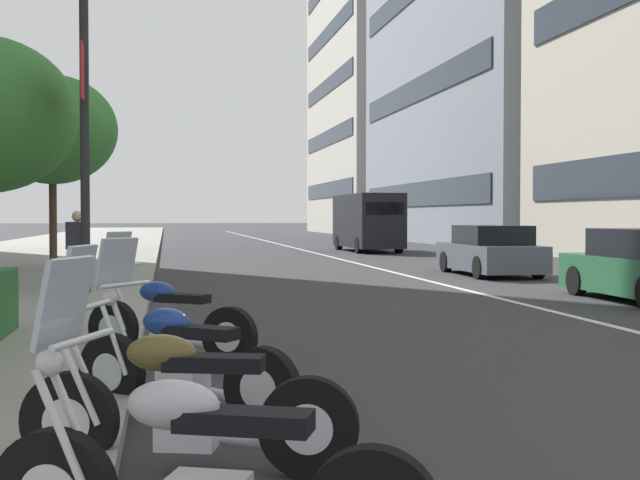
{
  "coord_description": "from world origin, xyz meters",
  "views": [
    {
      "loc": [
        -3.6,
        6.66,
        1.67
      ],
      "look_at": [
        15.09,
        3.17,
        1.12
      ],
      "focal_mm": 46.49,
      "sensor_mm": 36.0,
      "label": 1
    }
  ],
  "objects_px": {
    "car_lead_in_lane": "(490,252)",
    "pedestrian_on_plaza": "(78,250)",
    "street_lamp_with_banners": "(98,52)",
    "motorcycle_by_sign_pole": "(181,405)",
    "delivery_van_ahead": "(367,221)",
    "motorcycle_nearest_camera": "(166,322)",
    "street_tree_near_plaza_corner": "(52,130)",
    "motorcycle_far_end_row": "(179,365)",
    "motorcycle_under_tarp": "(199,476)"
  },
  "relations": [
    {
      "from": "street_tree_near_plaza_corner",
      "to": "pedestrian_on_plaza",
      "type": "bearing_deg",
      "value": -169.09
    },
    {
      "from": "car_lead_in_lane",
      "to": "street_tree_near_plaza_corner",
      "type": "xyz_separation_m",
      "value": [
        3.0,
        12.24,
        3.51
      ]
    },
    {
      "from": "car_lead_in_lane",
      "to": "street_lamp_with_banners",
      "type": "xyz_separation_m",
      "value": [
        -5.1,
        10.31,
        4.26
      ]
    },
    {
      "from": "motorcycle_under_tarp",
      "to": "street_tree_near_plaza_corner",
      "type": "height_order",
      "value": "street_tree_near_plaza_corner"
    },
    {
      "from": "motorcycle_by_sign_pole",
      "to": "motorcycle_nearest_camera",
      "type": "xyz_separation_m",
      "value": [
        4.29,
        0.09,
        0.0
      ]
    },
    {
      "from": "street_tree_near_plaza_corner",
      "to": "delivery_van_ahead",
      "type": "bearing_deg",
      "value": -44.08
    },
    {
      "from": "motorcycle_nearest_camera",
      "to": "pedestrian_on_plaza",
      "type": "bearing_deg",
      "value": -42.76
    },
    {
      "from": "car_lead_in_lane",
      "to": "pedestrian_on_plaza",
      "type": "bearing_deg",
      "value": 113.61
    },
    {
      "from": "motorcycle_under_tarp",
      "to": "car_lead_in_lane",
      "type": "relative_size",
      "value": 0.48
    },
    {
      "from": "motorcycle_by_sign_pole",
      "to": "motorcycle_far_end_row",
      "type": "xyz_separation_m",
      "value": [
        1.49,
        -0.01,
        0.0
      ]
    },
    {
      "from": "street_lamp_with_banners",
      "to": "street_tree_near_plaza_corner",
      "type": "relative_size",
      "value": 1.43
    },
    {
      "from": "car_lead_in_lane",
      "to": "street_tree_near_plaza_corner",
      "type": "distance_m",
      "value": 13.08
    },
    {
      "from": "motorcycle_by_sign_pole",
      "to": "car_lead_in_lane",
      "type": "bearing_deg",
      "value": -101.62
    },
    {
      "from": "motorcycle_by_sign_pole",
      "to": "motorcycle_nearest_camera",
      "type": "bearing_deg",
      "value": -72.3
    },
    {
      "from": "street_tree_near_plaza_corner",
      "to": "motorcycle_far_end_row",
      "type": "bearing_deg",
      "value": -169.64
    },
    {
      "from": "delivery_van_ahead",
      "to": "street_tree_near_plaza_corner",
      "type": "bearing_deg",
      "value": 135.35
    },
    {
      "from": "delivery_van_ahead",
      "to": "motorcycle_far_end_row",
      "type": "bearing_deg",
      "value": 162.85
    },
    {
      "from": "motorcycle_nearest_camera",
      "to": "delivery_van_ahead",
      "type": "xyz_separation_m",
      "value": [
        28.41,
        -9.4,
        0.99
      ]
    },
    {
      "from": "motorcycle_by_sign_pole",
      "to": "pedestrian_on_plaza",
      "type": "xyz_separation_m",
      "value": [
        12.24,
        1.88,
        0.53
      ]
    },
    {
      "from": "street_lamp_with_banners",
      "to": "street_tree_near_plaza_corner",
      "type": "xyz_separation_m",
      "value": [
        8.09,
        1.93,
        -0.75
      ]
    },
    {
      "from": "delivery_van_ahead",
      "to": "car_lead_in_lane",
      "type": "bearing_deg",
      "value": 178.08
    },
    {
      "from": "motorcycle_far_end_row",
      "to": "motorcycle_nearest_camera",
      "type": "distance_m",
      "value": 2.8
    },
    {
      "from": "motorcycle_far_end_row",
      "to": "pedestrian_on_plaza",
      "type": "xyz_separation_m",
      "value": [
        10.74,
        1.89,
        0.53
      ]
    },
    {
      "from": "street_lamp_with_banners",
      "to": "pedestrian_on_plaza",
      "type": "xyz_separation_m",
      "value": [
        0.66,
        0.49,
        -3.95
      ]
    },
    {
      "from": "street_lamp_with_banners",
      "to": "motorcycle_far_end_row",
      "type": "bearing_deg",
      "value": -172.13
    },
    {
      "from": "motorcycle_far_end_row",
      "to": "street_lamp_with_banners",
      "type": "distance_m",
      "value": 11.12
    },
    {
      "from": "motorcycle_nearest_camera",
      "to": "pedestrian_on_plaza",
      "type": "relative_size",
      "value": 1.18
    },
    {
      "from": "motorcycle_far_end_row",
      "to": "pedestrian_on_plaza",
      "type": "bearing_deg",
      "value": -41.82
    },
    {
      "from": "motorcycle_under_tarp",
      "to": "motorcycle_nearest_camera",
      "type": "relative_size",
      "value": 1.08
    },
    {
      "from": "motorcycle_nearest_camera",
      "to": "street_lamp_with_banners",
      "type": "relative_size",
      "value": 0.24
    },
    {
      "from": "delivery_van_ahead",
      "to": "street_lamp_with_banners",
      "type": "relative_size",
      "value": 0.77
    },
    {
      "from": "motorcycle_under_tarp",
      "to": "street_tree_near_plaza_corner",
      "type": "distance_m",
      "value": 21.74
    },
    {
      "from": "motorcycle_under_tarp",
      "to": "pedestrian_on_plaza",
      "type": "xyz_separation_m",
      "value": [
        13.72,
        1.93,
        0.53
      ]
    },
    {
      "from": "car_lead_in_lane",
      "to": "street_lamp_with_banners",
      "type": "distance_m",
      "value": 12.27
    },
    {
      "from": "street_lamp_with_banners",
      "to": "motorcycle_by_sign_pole",
      "type": "bearing_deg",
      "value": -173.2
    },
    {
      "from": "motorcycle_by_sign_pole",
      "to": "delivery_van_ahead",
      "type": "relative_size",
      "value": 0.35
    },
    {
      "from": "motorcycle_under_tarp",
      "to": "street_tree_near_plaza_corner",
      "type": "bearing_deg",
      "value": -59.23
    },
    {
      "from": "motorcycle_far_end_row",
      "to": "street_tree_near_plaza_corner",
      "type": "bearing_deg",
      "value": -41.43
    },
    {
      "from": "motorcycle_far_end_row",
      "to": "motorcycle_by_sign_pole",
      "type": "bearing_deg",
      "value": 127.69
    },
    {
      "from": "motorcycle_by_sign_pole",
      "to": "motorcycle_under_tarp",
      "type": "bearing_deg",
      "value": 108.77
    },
    {
      "from": "delivery_van_ahead",
      "to": "street_lamp_with_banners",
      "type": "bearing_deg",
      "value": 152.59
    },
    {
      "from": "pedestrian_on_plaza",
      "to": "car_lead_in_lane",
      "type": "bearing_deg",
      "value": 135.47
    },
    {
      "from": "motorcycle_by_sign_pole",
      "to": "street_tree_near_plaza_corner",
      "type": "xyz_separation_m",
      "value": [
        19.67,
        3.31,
        3.73
      ]
    },
    {
      "from": "motorcycle_under_tarp",
      "to": "motorcycle_far_end_row",
      "type": "distance_m",
      "value": 2.98
    },
    {
      "from": "delivery_van_ahead",
      "to": "street_tree_near_plaza_corner",
      "type": "relative_size",
      "value": 1.1
    },
    {
      "from": "motorcycle_nearest_camera",
      "to": "street_lamp_with_banners",
      "type": "distance_m",
      "value": 8.65
    },
    {
      "from": "motorcycle_by_sign_pole",
      "to": "street_tree_near_plaza_corner",
      "type": "bearing_deg",
      "value": -63.9
    },
    {
      "from": "motorcycle_under_tarp",
      "to": "street_tree_near_plaza_corner",
      "type": "xyz_separation_m",
      "value": [
        21.16,
        3.37,
        3.74
      ]
    },
    {
      "from": "car_lead_in_lane",
      "to": "delivery_van_ahead",
      "type": "relative_size",
      "value": 0.71
    },
    {
      "from": "car_lead_in_lane",
      "to": "pedestrian_on_plaza",
      "type": "relative_size",
      "value": 2.68
    }
  ]
}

